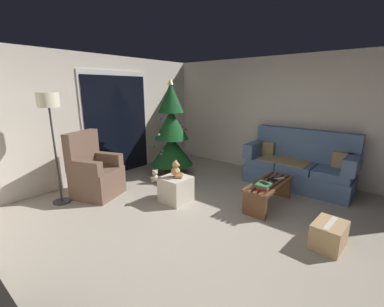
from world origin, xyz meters
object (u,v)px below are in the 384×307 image
object	(u,v)px
remote_graphite	(275,176)
floor_lamp	(50,111)
coffee_table	(269,190)
christmas_tree	(171,134)
remote_white	(280,179)
armchair	(95,173)
cardboard_box_taped_mid_floor	(329,235)
teddy_bear_honey	(176,170)
couch	(298,166)
cell_phone	(264,183)
remote_black	(273,180)
book_stack	(263,186)
teddy_bear_cream_by_tree	(155,177)
remote_silver	(263,182)
ottoman	(176,189)

from	to	relation	value
remote_graphite	floor_lamp	bearing A→B (deg)	162.07
coffee_table	christmas_tree	distance (m)	2.40
remote_white	floor_lamp	world-z (taller)	floor_lamp
armchair	cardboard_box_taped_mid_floor	size ratio (longest dim) A/B	2.45
teddy_bear_honey	couch	bearing A→B (deg)	-33.07
teddy_bear_honey	cardboard_box_taped_mid_floor	world-z (taller)	teddy_bear_honey
coffee_table	cell_phone	world-z (taller)	cell_phone
couch	remote_black	size ratio (longest dim) A/B	12.44
book_stack	teddy_bear_cream_by_tree	xyz separation A→B (m)	(-0.20, 2.19, -0.32)
teddy_bear_honey	cardboard_box_taped_mid_floor	distance (m)	2.30
teddy_bear_honey	teddy_bear_cream_by_tree	size ratio (longest dim) A/B	1.00
remote_black	floor_lamp	world-z (taller)	floor_lamp
remote_silver	cell_phone	size ratio (longest dim) A/B	1.08
remote_graphite	teddy_bear_honey	world-z (taller)	teddy_bear_honey
coffee_table	floor_lamp	bearing A→B (deg)	127.86
teddy_bear_cream_by_tree	armchair	bearing A→B (deg)	161.44
couch	teddy_bear_cream_by_tree	bearing A→B (deg)	126.98
cell_phone	ottoman	distance (m)	1.43
remote_graphite	cardboard_box_taped_mid_floor	xyz separation A→B (m)	(-0.87, -1.04, -0.26)
floor_lamp	cardboard_box_taped_mid_floor	size ratio (longest dim) A/B	3.87
coffee_table	remote_black	world-z (taller)	remote_black
armchair	teddy_bear_honey	bearing A→B (deg)	-60.14
armchair	teddy_bear_cream_by_tree	size ratio (longest dim) A/B	3.96
ottoman	cardboard_box_taped_mid_floor	size ratio (longest dim) A/B	0.95
coffee_table	teddy_bear_cream_by_tree	distance (m)	2.22
coffee_table	floor_lamp	world-z (taller)	floor_lamp
cell_phone	armchair	size ratio (longest dim) A/B	0.13
armchair	cardboard_box_taped_mid_floor	xyz separation A→B (m)	(0.97, -3.53, -0.25)
remote_black	teddy_bear_cream_by_tree	distance (m)	2.26
ottoman	cardboard_box_taped_mid_floor	distance (m)	2.28
ottoman	remote_silver	bearing A→B (deg)	-57.94
book_stack	christmas_tree	distance (m)	2.42
remote_white	book_stack	bearing A→B (deg)	-67.47
couch	remote_black	xyz separation A→B (m)	(-1.08, 0.06, 0.01)
remote_silver	remote_graphite	size ratio (longest dim) A/B	1.00
couch	cell_phone	xyz separation A→B (m)	(-1.46, 0.03, 0.08)
remote_graphite	remote_black	bearing A→B (deg)	-138.15
christmas_tree	floor_lamp	world-z (taller)	christmas_tree
armchair	teddy_bear_honey	distance (m)	1.47
teddy_bear_cream_by_tree	remote_graphite	bearing A→B (deg)	-69.96
couch	remote_graphite	distance (m)	0.91
remote_white	cardboard_box_taped_mid_floor	size ratio (longest dim) A/B	0.34
floor_lamp	teddy_bear_cream_by_tree	size ratio (longest dim) A/B	6.25
remote_silver	christmas_tree	world-z (taller)	christmas_tree
christmas_tree	ottoman	size ratio (longest dim) A/B	4.63
christmas_tree	teddy_bear_cream_by_tree	size ratio (longest dim) A/B	7.14
remote_white	christmas_tree	bearing A→B (deg)	-149.79
remote_white	coffee_table	bearing A→B (deg)	-79.96
couch	remote_silver	xyz separation A→B (m)	(-1.28, 0.13, 0.01)
coffee_table	christmas_tree	bearing A→B (deg)	86.11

